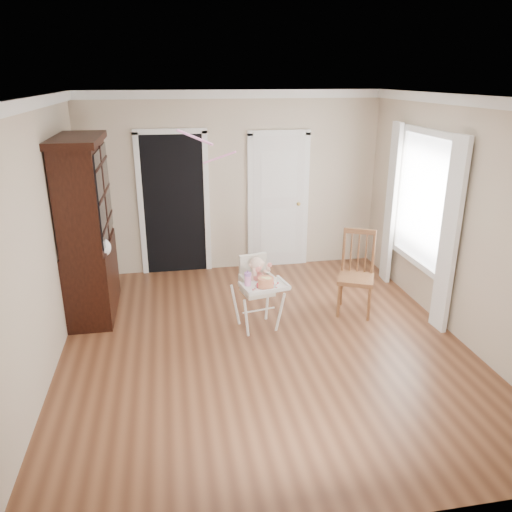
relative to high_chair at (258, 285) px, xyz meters
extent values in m
plane|color=brown|center=(0.00, -0.41, -0.56)|extent=(5.00, 5.00, 0.00)
plane|color=white|center=(0.00, -0.41, 2.14)|extent=(5.00, 5.00, 0.00)
plane|color=beige|center=(0.00, 2.09, 0.79)|extent=(4.50, 0.00, 4.50)
plane|color=beige|center=(-2.25, -0.41, 0.79)|extent=(0.00, 5.00, 5.00)
plane|color=beige|center=(2.25, -0.41, 0.79)|extent=(0.00, 5.00, 5.00)
cube|color=black|center=(-0.90, 2.08, 0.49)|extent=(0.90, 0.03, 2.10)
cube|color=white|center=(-1.39, 2.07, 0.49)|extent=(0.08, 0.05, 2.18)
cube|color=white|center=(-0.41, 2.07, 0.49)|extent=(0.08, 0.05, 2.18)
cube|color=white|center=(-0.90, 2.07, 1.58)|extent=(1.06, 0.05, 0.08)
cube|color=white|center=(0.70, 2.07, 0.46)|extent=(0.80, 0.05, 2.05)
cube|color=white|center=(0.26, 2.07, 0.46)|extent=(0.08, 0.05, 2.13)
cube|color=white|center=(1.14, 2.07, 0.46)|extent=(0.08, 0.05, 2.13)
sphere|color=gold|center=(1.02, 2.03, 0.44)|extent=(0.06, 0.06, 0.06)
cube|color=white|center=(2.23, 0.39, 0.84)|extent=(0.02, 1.20, 1.60)
cube|color=white|center=(2.21, 0.39, 1.68)|extent=(0.06, 1.36, 0.08)
cube|color=white|center=(2.15, -0.39, 0.59)|extent=(0.08, 0.28, 2.30)
cube|color=white|center=(2.15, 1.17, 0.59)|extent=(0.08, 0.28, 2.30)
cylinder|color=white|center=(-0.17, -0.23, -0.32)|extent=(0.10, 0.12, 0.53)
cylinder|color=white|center=(0.25, -0.14, -0.32)|extent=(0.12, 0.10, 0.53)
cylinder|color=white|center=(-0.25, 0.15, -0.32)|extent=(0.12, 0.10, 0.53)
cylinder|color=white|center=(0.17, 0.24, -0.32)|extent=(0.10, 0.12, 0.53)
cylinder|color=white|center=(0.01, -0.04, -0.32)|extent=(0.40, 0.10, 0.02)
cube|color=silver|center=(0.00, 0.01, -0.08)|extent=(0.39, 0.38, 0.07)
cube|color=silver|center=(-0.17, -0.03, 0.03)|extent=(0.09, 0.30, 0.16)
cube|color=silver|center=(0.16, 0.04, 0.03)|extent=(0.09, 0.30, 0.16)
cube|color=silver|center=(-0.03, 0.15, 0.13)|extent=(0.34, 0.12, 0.39)
cube|color=white|center=(0.04, -0.20, 0.06)|extent=(0.55, 0.44, 0.03)
cube|color=white|center=(0.07, -0.37, 0.08)|extent=(0.49, 0.12, 0.04)
ellipsoid|color=beige|center=(-0.01, 0.03, 0.05)|extent=(0.22, 0.19, 0.24)
sphere|color=beige|center=(-0.01, 0.03, 0.25)|extent=(0.20, 0.20, 0.17)
sphere|color=red|center=(0.00, -0.02, 0.10)|extent=(0.12, 0.12, 0.12)
sphere|color=red|center=(-0.01, -0.05, 0.21)|extent=(0.06, 0.06, 0.06)
sphere|color=red|center=(0.14, -0.01, 0.24)|extent=(0.06, 0.06, 0.06)
cylinder|color=silver|center=(0.05, -0.23, 0.08)|extent=(0.24, 0.24, 0.01)
cylinder|color=red|center=(0.05, -0.23, 0.13)|extent=(0.18, 0.18, 0.10)
cylinder|color=#F2E08C|center=(0.07, -0.25, 0.17)|extent=(0.08, 0.08, 0.02)
cylinder|color=#F897D6|center=(-0.14, -0.16, 0.13)|extent=(0.08, 0.08, 0.12)
cylinder|color=#A96CBE|center=(-0.14, -0.16, 0.21)|extent=(0.08, 0.08, 0.03)
cone|color=#A96CBE|center=(-0.14, -0.16, 0.25)|extent=(0.03, 0.03, 0.04)
cube|color=black|center=(-1.99, 0.82, -0.10)|extent=(0.52, 1.24, 0.93)
cube|color=black|center=(-1.99, 0.82, 0.98)|extent=(0.48, 1.24, 1.24)
cube|color=black|center=(-1.74, 0.51, 0.98)|extent=(0.02, 0.54, 1.08)
cube|color=black|center=(-1.74, 1.13, 0.98)|extent=(0.02, 0.54, 1.08)
cube|color=black|center=(-1.99, 0.82, 1.63)|extent=(0.56, 1.32, 0.08)
ellipsoid|color=white|center=(-1.78, 0.46, 0.42)|extent=(0.21, 0.17, 0.23)
cube|color=brown|center=(1.30, 0.19, -0.10)|extent=(0.58, 0.58, 0.05)
cylinder|color=brown|center=(1.05, 0.09, -0.33)|extent=(0.04, 0.04, 0.47)
cylinder|color=brown|center=(1.39, -0.06, -0.33)|extent=(0.04, 0.04, 0.47)
cylinder|color=brown|center=(1.21, 0.43, -0.33)|extent=(0.04, 0.04, 0.47)
cylinder|color=brown|center=(1.55, 0.28, -0.33)|extent=(0.04, 0.04, 0.47)
cylinder|color=brown|center=(1.21, 0.44, 0.20)|extent=(0.04, 0.04, 0.60)
cylinder|color=brown|center=(1.55, 0.29, 0.20)|extent=(0.04, 0.04, 0.60)
cube|color=brown|center=(1.38, 0.36, 0.47)|extent=(0.38, 0.20, 0.06)
camera|label=1|loc=(-0.98, -5.33, 2.32)|focal=35.00mm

